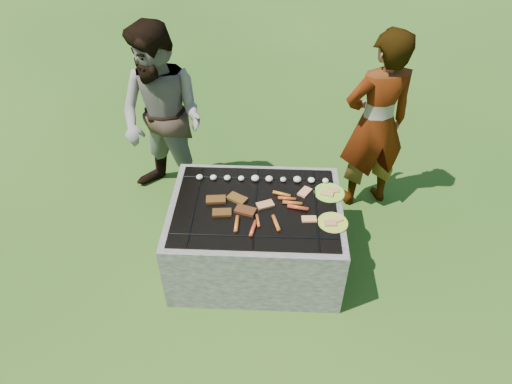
% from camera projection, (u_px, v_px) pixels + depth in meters
% --- Properties ---
extents(lawn, '(60.00, 60.00, 0.00)m').
position_uv_depth(lawn, '(256.00, 260.00, 3.80)').
color(lawn, '#1E4411').
rests_on(lawn, ground).
extents(fire_pit, '(1.30, 1.00, 0.62)m').
position_uv_depth(fire_pit, '(256.00, 236.00, 3.62)').
color(fire_pit, '#A29C90').
rests_on(fire_pit, ground).
extents(mushrooms, '(1.05, 0.06, 0.04)m').
position_uv_depth(mushrooms, '(263.00, 179.00, 3.61)').
color(mushrooms, white).
rests_on(mushrooms, fire_pit).
extents(pork_slabs, '(0.39, 0.28, 0.02)m').
position_uv_depth(pork_slabs, '(231.00, 205.00, 3.39)').
color(pork_slabs, brown).
rests_on(pork_slabs, fire_pit).
extents(sausages, '(0.54, 0.49, 0.03)m').
position_uv_depth(sausages, '(274.00, 212.00, 3.32)').
color(sausages, orange).
rests_on(sausages, fire_pit).
extents(bread_on_grate, '(0.45, 0.40, 0.02)m').
position_uv_depth(bread_on_grate, '(289.00, 204.00, 3.40)').
color(bread_on_grate, tan).
rests_on(bread_on_grate, fire_pit).
extents(plate_far, '(0.29, 0.29, 0.03)m').
position_uv_depth(plate_far, '(329.00, 193.00, 3.51)').
color(plate_far, '#E9FF3C').
rests_on(plate_far, fire_pit).
extents(plate_near, '(0.23, 0.23, 0.03)m').
position_uv_depth(plate_near, '(333.00, 223.00, 3.27)').
color(plate_near, yellow).
rests_on(plate_near, fire_pit).
extents(cook, '(0.69, 0.55, 1.66)m').
position_uv_depth(cook, '(376.00, 124.00, 3.85)').
color(cook, gray).
rests_on(cook, ground).
extents(bystander, '(1.00, 0.92, 1.66)m').
position_uv_depth(bystander, '(163.00, 120.00, 3.90)').
color(bystander, '#A6968A').
rests_on(bystander, ground).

